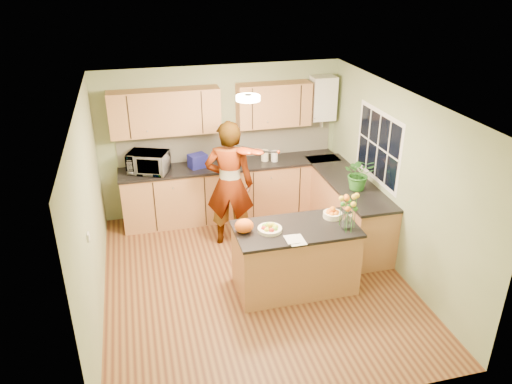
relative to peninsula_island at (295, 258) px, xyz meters
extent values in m
plane|color=#512917|center=(-0.48, 0.29, -0.45)|extent=(4.50, 4.50, 0.00)
cube|color=silver|center=(-0.48, 0.29, 2.05)|extent=(4.00, 4.50, 0.02)
cube|color=gray|center=(-0.48, 2.54, 0.80)|extent=(4.00, 0.02, 2.50)
cube|color=gray|center=(-0.48, -1.96, 0.80)|extent=(4.00, 0.02, 2.50)
cube|color=gray|center=(-2.48, 0.29, 0.80)|extent=(0.02, 4.50, 2.50)
cube|color=gray|center=(1.52, 0.29, 0.80)|extent=(0.02, 4.50, 2.50)
cube|color=#A86C43|center=(-0.38, 2.24, 0.00)|extent=(3.60, 0.60, 0.90)
cube|color=black|center=(-0.38, 2.23, 0.47)|extent=(3.64, 0.62, 0.04)
cube|color=#A86C43|center=(1.22, 1.14, 0.00)|extent=(0.60, 2.20, 0.90)
cube|color=black|center=(1.21, 1.14, 0.47)|extent=(0.62, 2.24, 0.04)
cube|color=silver|center=(-0.38, 2.53, 0.75)|extent=(3.60, 0.02, 0.52)
cube|color=#A86C43|center=(-1.38, 2.37, 1.40)|extent=(1.70, 0.34, 0.70)
cube|color=#A86C43|center=(0.37, 2.37, 1.40)|extent=(1.20, 0.34, 0.70)
cube|color=white|center=(1.22, 2.38, 1.45)|extent=(0.40, 0.30, 0.72)
cylinder|color=silver|center=(1.22, 2.38, 1.05)|extent=(0.06, 0.06, 0.20)
cube|color=white|center=(1.52, 0.89, 1.10)|extent=(0.01, 1.30, 1.05)
cube|color=black|center=(1.51, 0.89, 1.10)|extent=(0.01, 1.18, 0.92)
cube|color=white|center=(-2.46, -0.31, 0.85)|extent=(0.02, 0.09, 0.09)
cylinder|color=#FFEABF|center=(-0.48, 0.59, 2.01)|extent=(0.30, 0.30, 0.06)
cylinder|color=white|center=(-0.48, 0.59, 2.04)|extent=(0.10, 0.10, 0.02)
cube|color=#A86C43|center=(0.00, 0.00, -0.02)|extent=(1.54, 0.77, 0.87)
cube|color=black|center=(0.00, 0.00, 0.43)|extent=(1.58, 0.81, 0.04)
cylinder|color=#F8EFC6|center=(-0.35, 0.00, 0.47)|extent=(0.31, 0.31, 0.05)
cylinder|color=#F8EFC6|center=(0.55, 0.15, 0.49)|extent=(0.25, 0.25, 0.07)
cylinder|color=silver|center=(0.60, -0.18, 0.57)|extent=(0.12, 0.12, 0.24)
ellipsoid|color=orange|center=(-0.67, 0.05, 0.54)|extent=(0.28, 0.25, 0.18)
cube|color=silver|center=(-0.10, -0.30, 0.46)|extent=(0.19, 0.26, 0.01)
imported|color=tan|center=(-0.59, 1.36, 0.52)|extent=(0.82, 0.66, 1.95)
imported|color=white|center=(-1.71, 2.21, 0.65)|extent=(0.71, 0.61, 0.33)
cube|color=navy|center=(-0.93, 2.23, 0.60)|extent=(0.33, 0.28, 0.22)
cylinder|color=silver|center=(-0.28, 2.20, 0.59)|extent=(0.15, 0.15, 0.21)
sphere|color=black|center=(-0.28, 2.20, 0.74)|extent=(0.08, 0.08, 0.08)
cylinder|color=#F8EFC6|center=(0.19, 2.24, 0.58)|extent=(0.12, 0.12, 0.18)
cylinder|color=white|center=(0.34, 2.18, 0.57)|extent=(0.14, 0.14, 0.17)
imported|color=#2C7226|center=(1.22, 0.82, 0.73)|extent=(0.55, 0.51, 0.49)
camera|label=1|loc=(-1.86, -5.24, 3.56)|focal=35.00mm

